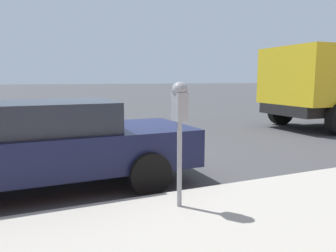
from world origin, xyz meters
name	(u,v)px	position (x,y,z in m)	size (l,w,h in m)	color
ground_plane	(104,167)	(0.00, 0.00, 0.00)	(220.00, 220.00, 0.00)	#424244
parking_meter	(180,112)	(-2.72, -0.35, 1.31)	(0.21, 0.19, 1.54)	gray
car_navy	(32,143)	(-0.95, 1.30, 0.74)	(2.03, 4.92, 1.37)	#14193D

